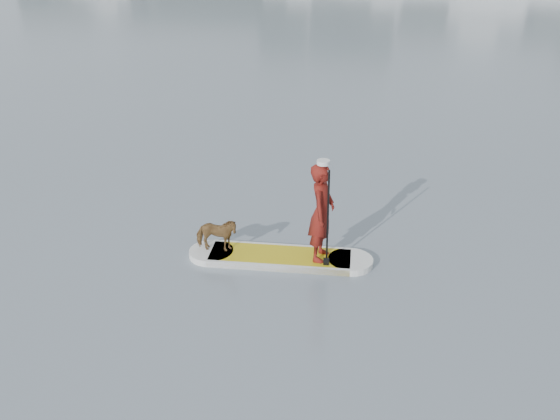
# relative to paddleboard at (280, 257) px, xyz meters

# --- Properties ---
(ground) EXTENTS (140.00, 140.00, 0.00)m
(ground) POSITION_rel_paddleboard_xyz_m (-1.46, 2.98, -0.06)
(ground) COLOR slate
(ground) RESTS_ON ground
(paddleboard) EXTENTS (3.27, 1.20, 0.12)m
(paddleboard) POSITION_rel_paddleboard_xyz_m (0.00, 0.00, 0.00)
(paddleboard) COLOR gold
(paddleboard) RESTS_ON ground
(paddler) EXTENTS (0.42, 0.64, 1.76)m
(paddler) POSITION_rel_paddleboard_xyz_m (0.71, 0.11, 0.94)
(paddler) COLOR maroon
(paddler) RESTS_ON paddleboard
(white_cap) EXTENTS (0.22, 0.22, 0.07)m
(white_cap) POSITION_rel_paddleboard_xyz_m (0.71, 0.11, 1.85)
(white_cap) COLOR silver
(white_cap) RESTS_ON paddler
(dog) EXTENTS (0.82, 0.48, 0.65)m
(dog) POSITION_rel_paddleboard_xyz_m (-1.13, -0.18, 0.38)
(dog) COLOR brown
(dog) RESTS_ON paddleboard
(paddle) EXTENTS (0.10, 0.30, 2.00)m
(paddle) POSITION_rel_paddleboard_xyz_m (0.87, -0.12, 0.74)
(paddle) COLOR black
(paddle) RESTS_ON ground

